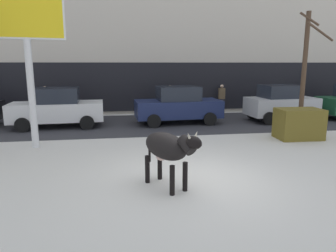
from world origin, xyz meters
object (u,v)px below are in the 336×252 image
Objects in this scene: cow_black at (167,148)px; billboard at (25,22)px; dumpster at (299,124)px; car_navy_sedan at (178,105)px; bare_tree_left_lot at (305,69)px; car_silver_hatchback at (281,103)px; pedestrian_by_cars at (222,99)px; pedestrian_far_left at (170,100)px; pedestrian_near_billboard at (46,102)px; car_white_sedan at (57,108)px.

cow_black is 6.87m from billboard.
dumpster is (10.01, -0.19, -3.71)m from billboard.
car_navy_sedan is 0.84× the size of bare_tree_left_lot.
car_silver_hatchback is 2.07× the size of pedestrian_by_cars.
pedestrian_by_cars is at bearing 0.00° from pedestrian_far_left.
billboard is 10.68m from dumpster.
car_navy_sedan is at bearing -21.17° from pedestrian_near_billboard.
bare_tree_left_lot reaches higher than car_navy_sedan.
car_navy_sedan reaches higher than pedestrian_near_billboard.
car_white_sedan is at bearing 88.30° from billboard.
bare_tree_left_lot is (1.93, -5.24, 1.83)m from pedestrian_by_cars.
pedestrian_by_cars is (3.12, 2.66, -0.03)m from car_navy_sedan.
billboard is 11.57m from pedestrian_by_cars.
car_white_sedan and car_navy_sedan have the same top height.
billboard is at bearing -147.43° from car_navy_sedan.
car_white_sedan is 10.64m from dumpster.
pedestrian_near_billboard reaches higher than cow_black.
bare_tree_left_lot is (6.82, 5.55, 1.72)m from cow_black.
cow_black is 9.01m from car_white_sedan.
pedestrian_far_left is at bearing 133.85° from bare_tree_left_lot.
pedestrian_by_cars is at bearing 35.47° from billboard.
pedestrian_near_billboard is 0.34× the size of bare_tree_left_lot.
pedestrian_far_left is 7.79m from dumpster.
car_silver_hatchback is at bearing -0.63° from car_white_sedan.
pedestrian_far_left is at bearing 0.00° from pedestrian_near_billboard.
pedestrian_near_billboard is (-6.86, 2.66, -0.03)m from car_navy_sedan.
billboard reaches higher than car_white_sedan.
pedestrian_far_left is at bearing 152.00° from car_silver_hatchback.
car_white_sedan is at bearing 179.37° from car_silver_hatchback.
billboard is 3.27× the size of dumpster.
car_white_sedan is at bearing -179.34° from car_navy_sedan.
pedestrian_by_cars and pedestrian_far_left have the same top height.
billboard is at bearing -162.40° from car_silver_hatchback.
car_navy_sedan is (1.77, 8.14, -0.09)m from cow_black.
billboard is 5.02m from car_white_sedan.
billboard is 7.34m from pedestrian_near_billboard.
dumpster is at bearing -43.66° from car_navy_sedan.
car_navy_sedan is at bearing -90.25° from pedestrian_far_left.
pedestrian_by_cars is 5.88m from bare_tree_left_lot.
dumpster is at bearing -123.92° from bare_tree_left_lot.
cow_black is 8.96m from bare_tree_left_lot.
bare_tree_left_lot reaches higher than pedestrian_far_left.
car_navy_sedan reaches higher than pedestrian_by_cars.
pedestrian_near_billboard is 1.00× the size of pedestrian_by_cars.
car_white_sedan is 2.48× the size of pedestrian_far_left.
billboard is at bearing -132.57° from pedestrian_far_left.
cow_black is at bearing -63.64° from car_white_sedan.
billboard reaches higher than pedestrian_near_billboard.
car_silver_hatchback is 0.70× the size of bare_tree_left_lot.
car_navy_sedan is at bearing 177.99° from car_silver_hatchback.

